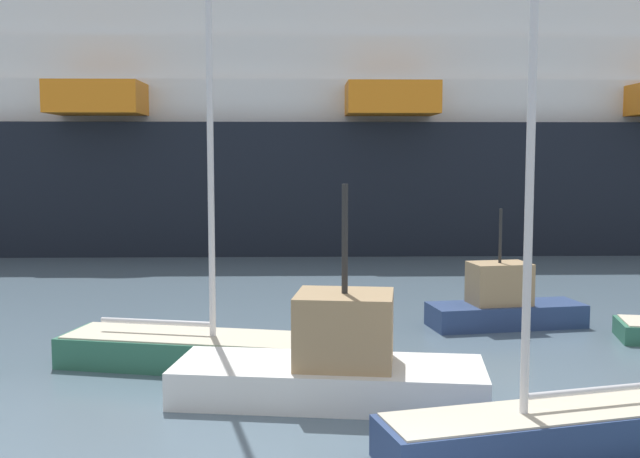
# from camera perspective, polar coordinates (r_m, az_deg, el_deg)

# --- Properties ---
(sailboat_1) EXTENTS (6.96, 2.76, 12.61)m
(sailboat_1) POSITION_cam_1_polar(r_m,az_deg,el_deg) (15.86, 16.66, -13.61)
(sailboat_1) COLOR navy
(sailboat_1) RESTS_ON ground_plane
(sailboat_3) EXTENTS (7.54, 4.15, 12.99)m
(sailboat_3) POSITION_cam_1_polar(r_m,az_deg,el_deg) (21.40, -9.46, -8.50)
(sailboat_3) COLOR #2D6B51
(sailboat_3) RESTS_ON ground_plane
(fishing_boat_0) EXTENTS (7.65, 4.05, 5.12)m
(fishing_boat_0) POSITION_cam_1_polar(r_m,az_deg,el_deg) (18.22, 1.04, -10.15)
(fishing_boat_0) COLOR white
(fishing_boat_0) RESTS_ON ground_plane
(fishing_boat_1) EXTENTS (5.34, 2.19, 4.01)m
(fishing_boat_1) POSITION_cam_1_polar(r_m,az_deg,el_deg) (26.62, 13.57, -5.49)
(fishing_boat_1) COLOR navy
(fishing_boat_1) RESTS_ON ground_plane
(cruise_ship) EXTENTS (140.90, 30.53, 27.26)m
(cruise_ship) POSITION_cam_1_polar(r_m,az_deg,el_deg) (54.75, 12.45, 8.50)
(cruise_ship) COLOR black
(cruise_ship) RESTS_ON ground_plane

